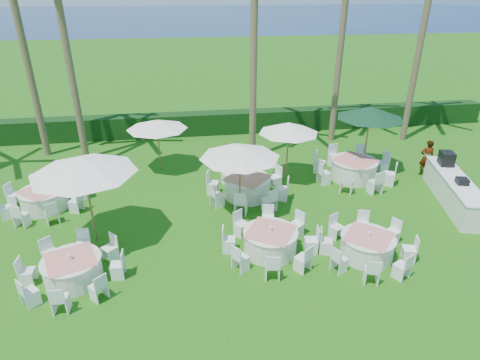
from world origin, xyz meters
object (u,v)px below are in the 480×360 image
Objects in this scene: banquet_table_c at (367,246)px; umbrella_green at (371,112)px; banquet_table_b at (270,241)px; banquet_table_d at (44,199)px; banquet_table_a at (73,269)px; staff_person at (427,158)px; umbrella_a at (83,165)px; banquet_table_f at (354,169)px; buffet_table at (454,189)px; umbrella_d at (289,128)px; umbrella_b at (240,152)px; umbrella_c at (157,124)px; banquet_table_e at (247,186)px.

umbrella_green is at bearing 67.01° from banquet_table_c.
banquet_table_b is 1.02× the size of banquet_table_d.
banquet_table_a is 1.78× the size of staff_person.
umbrella_a is (-5.57, 1.46, 2.32)m from banquet_table_b.
banquet_table_f is 0.76× the size of buffet_table.
staff_person is (6.22, -0.41, -1.55)m from umbrella_d.
umbrella_b is at bearing -154.89° from umbrella_green.
banquet_table_d is (-1.99, 4.49, 0.02)m from banquet_table_a.
umbrella_b is 1.07× the size of umbrella_c.
umbrella_green is at bearing 25.11° from umbrella_b.
staff_person is (15.89, 0.68, 0.41)m from banquet_table_d.
banquet_table_c is 7.11m from umbrella_green.
banquet_table_f is 11.07m from umbrella_a.
umbrella_a is at bearing -159.99° from umbrella_green.
banquet_table_a is at bearing -168.95° from buffet_table.
banquet_table_f is 1.30× the size of umbrella_c.
umbrella_green is at bearing 44.80° from banquet_table_b.
umbrella_b reaches higher than banquet_table_a.
umbrella_c is at bearing 70.43° from umbrella_a.
umbrella_d reaches higher than umbrella_c.
banquet_table_f is 2.14× the size of staff_person.
banquet_table_b is at bearing -109.79° from umbrella_d.
banquet_table_e is 2.33m from umbrella_b.
umbrella_a reaches higher than staff_person.
staff_person is at bearing 82.11° from buffet_table.
banquet_table_b reaches higher than banquet_table_c.
banquet_table_c is 0.89× the size of banquet_table_e.
banquet_table_d is at bearing 153.14° from banquet_table_b.
banquet_table_e is (5.74, 4.30, 0.05)m from banquet_table_a.
buffet_table is at bearing 15.44° from banquet_table_b.
umbrella_d is at bearing 70.21° from banquet_table_b.
banquet_table_f is at bearing 21.63° from umbrella_b.
umbrella_c is (-8.37, 2.21, 1.70)m from banquet_table_f.
banquet_table_f is at bearing 3.52° from banquet_table_d.
umbrella_green reaches higher than banquet_table_b.
banquet_table_f is at bearing 71.30° from banquet_table_c.
umbrella_b reaches higher than staff_person.
banquet_table_a is 5.87m from banquet_table_b.
staff_person is at bearing -1.60° from banquet_table_f.
umbrella_c reaches higher than banquet_table_c.
banquet_table_b is 1.13× the size of umbrella_c.
banquet_table_f is at bearing -14.78° from umbrella_c.
banquet_table_a is 13.80m from buffet_table.
umbrella_a is at bearing 165.86° from banquet_table_c.
umbrella_green reaches higher than banquet_table_e.
staff_person is (13.90, 5.17, 0.43)m from banquet_table_a.
umbrella_d reaches higher than staff_person.
banquet_table_a is 0.89× the size of umbrella_a.
umbrella_a reaches higher than buffet_table.
umbrella_green reaches higher than staff_person.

